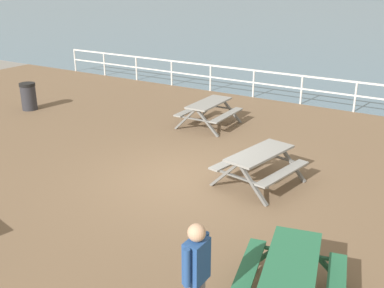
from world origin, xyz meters
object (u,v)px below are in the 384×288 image
picnic_table_far_right (291,273)px  visitor (196,274)px  picnic_table_seaward (260,160)px  picnic_table_near_right (209,108)px  litter_bin (29,96)px

picnic_table_far_right → visitor: size_ratio=1.26×
picnic_table_far_right → picnic_table_seaward: bearing=16.7°
picnic_table_near_right → litter_bin: litter_bin is taller
picnic_table_far_right → visitor: bearing=129.4°
picnic_table_far_right → visitor: 1.46m
picnic_table_near_right → picnic_table_seaward: size_ratio=0.90×
picnic_table_seaward → litter_bin: litter_bin is taller
picnic_table_near_right → picnic_table_seaward: same height
picnic_table_far_right → litter_bin: 12.48m
picnic_table_seaward → visitor: bearing=-155.2°
litter_bin → visitor: bearing=-29.6°
picnic_table_near_right → visitor: bearing=-152.0°
picnic_table_seaward → litter_bin: size_ratio=2.14×
picnic_table_near_right → visitor: visitor is taller
visitor → litter_bin: size_ratio=1.75×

